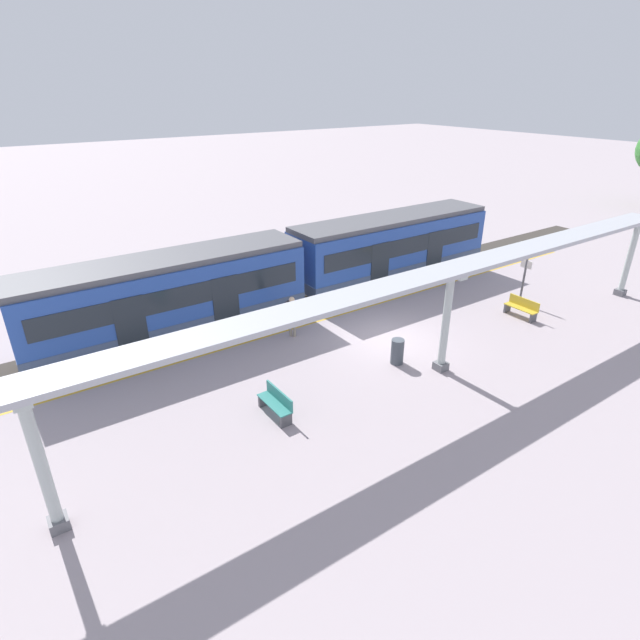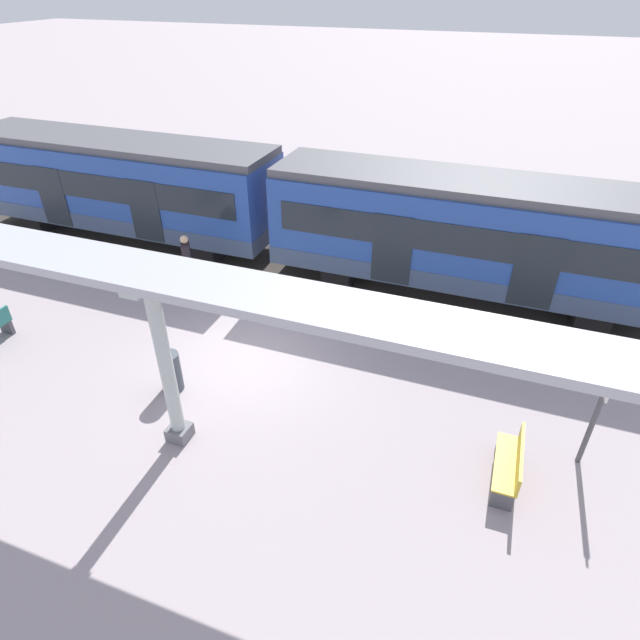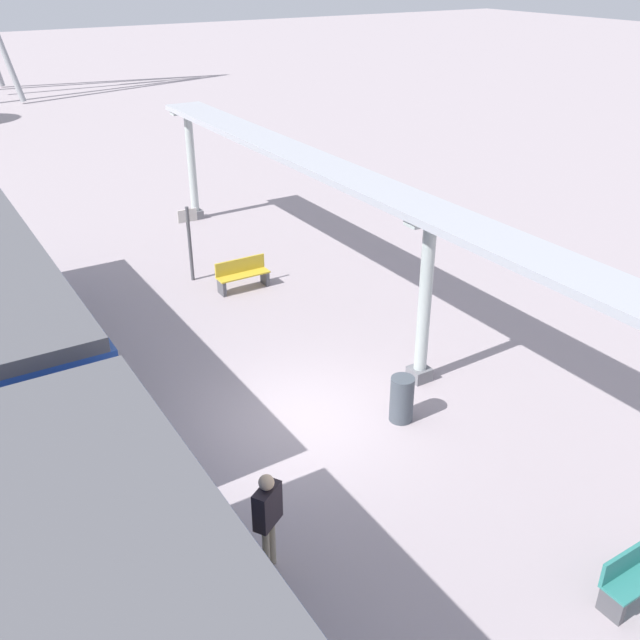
{
  "view_description": "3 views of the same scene",
  "coord_description": "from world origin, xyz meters",
  "px_view_note": "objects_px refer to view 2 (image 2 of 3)",
  "views": [
    {
      "loc": [
        13.54,
        -12.68,
        9.51
      ],
      "look_at": [
        0.51,
        -3.75,
        2.03
      ],
      "focal_mm": 28.13,
      "sensor_mm": 36.0,
      "label": 1
    },
    {
      "loc": [
        9.2,
        5.31,
        8.06
      ],
      "look_at": [
        -0.18,
        1.84,
        1.4
      ],
      "focal_mm": 29.49,
      "sensor_mm": 36.0,
      "label": 2
    },
    {
      "loc": [
        -5.93,
        -10.39,
        8.43
      ],
      "look_at": [
        0.67,
        0.38,
        1.91
      ],
      "focal_mm": 39.97,
      "sensor_mm": 36.0,
      "label": 3
    }
  ],
  "objects_px": {
    "canopy_pillar_second": "(166,365)",
    "passenger_waiting_near_edge": "(187,257)",
    "platform_info_sign": "(597,411)",
    "train_far_carriage": "(468,237)",
    "train_near_carriage": "(122,187)",
    "bench_near_end": "(511,464)",
    "trash_bin": "(171,372)"
  },
  "relations": [
    {
      "from": "canopy_pillar_second",
      "to": "passenger_waiting_near_edge",
      "type": "xyz_separation_m",
      "value": [
        -5.36,
        -3.06,
        -0.82
      ]
    },
    {
      "from": "platform_info_sign",
      "to": "passenger_waiting_near_edge",
      "type": "xyz_separation_m",
      "value": [
        -3.18,
        -10.77,
        -0.22
      ]
    },
    {
      "from": "train_far_carriage",
      "to": "passenger_waiting_near_edge",
      "type": "xyz_separation_m",
      "value": [
        2.62,
        -7.64,
        -0.72
      ]
    },
    {
      "from": "train_near_carriage",
      "to": "bench_near_end",
      "type": "bearing_deg",
      "value": 63.51
    },
    {
      "from": "train_near_carriage",
      "to": "canopy_pillar_second",
      "type": "bearing_deg",
      "value": 42.0
    },
    {
      "from": "bench_near_end",
      "to": "passenger_waiting_near_edge",
      "type": "distance_m",
      "value": 10.37
    },
    {
      "from": "canopy_pillar_second",
      "to": "train_far_carriage",
      "type": "bearing_deg",
      "value": 150.16
    },
    {
      "from": "trash_bin",
      "to": "platform_info_sign",
      "type": "bearing_deg",
      "value": 95.95
    },
    {
      "from": "passenger_waiting_near_edge",
      "to": "train_far_carriage",
      "type": "bearing_deg",
      "value": 108.94
    },
    {
      "from": "bench_near_end",
      "to": "trash_bin",
      "type": "height_order",
      "value": "trash_bin"
    },
    {
      "from": "bench_near_end",
      "to": "train_far_carriage",
      "type": "bearing_deg",
      "value": -164.85
    },
    {
      "from": "trash_bin",
      "to": "platform_info_sign",
      "type": "height_order",
      "value": "platform_info_sign"
    },
    {
      "from": "train_far_carriage",
      "to": "trash_bin",
      "type": "height_order",
      "value": "train_far_carriage"
    },
    {
      "from": "train_near_carriage",
      "to": "trash_bin",
      "type": "relative_size",
      "value": 11.43
    },
    {
      "from": "canopy_pillar_second",
      "to": "passenger_waiting_near_edge",
      "type": "distance_m",
      "value": 6.23
    },
    {
      "from": "train_far_carriage",
      "to": "canopy_pillar_second",
      "type": "xyz_separation_m",
      "value": [
        7.98,
        -4.58,
        0.09
      ]
    },
    {
      "from": "train_near_carriage",
      "to": "trash_bin",
      "type": "xyz_separation_m",
      "value": [
        6.71,
        6.19,
        -1.34
      ]
    },
    {
      "from": "platform_info_sign",
      "to": "passenger_waiting_near_edge",
      "type": "distance_m",
      "value": 11.23
    },
    {
      "from": "train_near_carriage",
      "to": "canopy_pillar_second",
      "type": "height_order",
      "value": "canopy_pillar_second"
    },
    {
      "from": "train_near_carriage",
      "to": "bench_near_end",
      "type": "height_order",
      "value": "train_near_carriage"
    },
    {
      "from": "bench_near_end",
      "to": "train_near_carriage",
      "type": "bearing_deg",
      "value": -116.49
    },
    {
      "from": "platform_info_sign",
      "to": "trash_bin",
      "type": "bearing_deg",
      "value": -84.05
    },
    {
      "from": "train_far_carriage",
      "to": "train_near_carriage",
      "type": "bearing_deg",
      "value": -90.0
    },
    {
      "from": "bench_near_end",
      "to": "passenger_waiting_near_edge",
      "type": "bearing_deg",
      "value": -113.7
    },
    {
      "from": "train_far_carriage",
      "to": "trash_bin",
      "type": "relative_size",
      "value": 11.43
    },
    {
      "from": "train_far_carriage",
      "to": "trash_bin",
      "type": "bearing_deg",
      "value": -39.72
    },
    {
      "from": "train_near_carriage",
      "to": "canopy_pillar_second",
      "type": "distance_m",
      "value": 10.74
    },
    {
      "from": "platform_info_sign",
      "to": "train_far_carriage",
      "type": "bearing_deg",
      "value": -151.69
    },
    {
      "from": "train_near_carriage",
      "to": "canopy_pillar_second",
      "type": "xyz_separation_m",
      "value": [
        7.98,
        7.19,
        0.09
      ]
    },
    {
      "from": "platform_info_sign",
      "to": "bench_near_end",
      "type": "bearing_deg",
      "value": -52.96
    },
    {
      "from": "passenger_waiting_near_edge",
      "to": "platform_info_sign",
      "type": "bearing_deg",
      "value": 73.52
    },
    {
      "from": "train_near_carriage",
      "to": "passenger_waiting_near_edge",
      "type": "bearing_deg",
      "value": 57.6
    }
  ]
}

